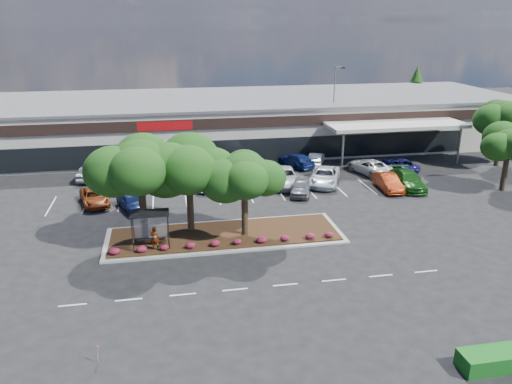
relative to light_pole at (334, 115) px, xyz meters
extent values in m
plane|color=black|center=(-14.41, -26.98, -4.71)|extent=(160.00, 160.00, 0.00)
cube|color=beige|center=(-14.41, 7.02, -1.71)|extent=(80.00, 20.00, 6.00)
cube|color=#58585B|center=(-14.41, 7.02, 1.39)|extent=(80.40, 20.40, 0.30)
cube|color=black|center=(-14.41, -3.03, 0.09)|extent=(80.00, 0.25, 1.20)
cube|color=black|center=(-14.41, -3.03, -3.11)|extent=(60.00, 0.18, 2.60)
cube|color=#A30B0E|center=(-20.41, -3.10, 0.09)|extent=(6.00, 0.12, 1.00)
cube|color=beige|center=(5.59, -5.48, -0.31)|extent=(16.00, 5.00, 0.40)
cylinder|color=slate|center=(-1.41, -7.48, -2.61)|extent=(0.24, 0.24, 4.20)
cylinder|color=slate|center=(12.59, -7.48, -2.61)|extent=(0.24, 0.24, 4.20)
cube|color=#9B9B96|center=(-16.41, -22.98, -4.64)|extent=(18.00, 6.00, 0.15)
cube|color=#432C15|center=(-16.41, -22.98, -4.51)|extent=(17.20, 5.20, 0.12)
cube|color=silver|center=(-26.41, -30.98, -4.71)|extent=(1.60, 0.12, 0.01)
cube|color=silver|center=(-23.21, -30.98, -4.71)|extent=(1.60, 0.12, 0.01)
cube|color=silver|center=(-20.01, -30.98, -4.71)|extent=(1.60, 0.12, 0.01)
cube|color=silver|center=(-16.81, -30.98, -4.71)|extent=(1.60, 0.12, 0.01)
cube|color=silver|center=(-13.61, -30.98, -4.71)|extent=(1.60, 0.12, 0.01)
cube|color=silver|center=(-10.41, -30.98, -4.71)|extent=(1.60, 0.12, 0.01)
cube|color=silver|center=(-7.21, -30.98, -4.71)|extent=(1.60, 0.12, 0.01)
cube|color=silver|center=(-4.01, -30.98, -4.71)|extent=(1.60, 0.12, 0.01)
cube|color=silver|center=(-30.91, -13.48, -4.71)|extent=(0.12, 5.00, 0.01)
cube|color=silver|center=(-27.91, -13.48, -4.71)|extent=(0.12, 5.00, 0.01)
cube|color=silver|center=(-24.91, -13.48, -4.71)|extent=(0.12, 5.00, 0.01)
cube|color=silver|center=(-21.91, -13.48, -4.71)|extent=(0.12, 5.00, 0.01)
cube|color=silver|center=(-18.91, -13.48, -4.71)|extent=(0.12, 5.00, 0.01)
cube|color=silver|center=(-15.91, -13.48, -4.71)|extent=(0.12, 5.00, 0.01)
cube|color=silver|center=(-12.91, -13.48, -4.71)|extent=(0.12, 5.00, 0.01)
cube|color=silver|center=(-9.91, -13.48, -4.71)|extent=(0.12, 5.00, 0.01)
cube|color=silver|center=(-6.91, -13.48, -4.71)|extent=(0.12, 5.00, 0.01)
cube|color=silver|center=(-3.91, -13.48, -4.71)|extent=(0.12, 5.00, 0.01)
cube|color=silver|center=(-0.91, -13.48, -4.71)|extent=(0.12, 5.00, 0.01)
cube|color=silver|center=(2.09, -13.48, -4.71)|extent=(0.12, 5.00, 0.01)
cylinder|color=black|center=(-23.16, -23.53, -3.20)|extent=(0.08, 0.08, 2.50)
cylinder|color=black|center=(-20.66, -23.53, -3.20)|extent=(0.08, 0.08, 2.50)
cylinder|color=black|center=(-23.16, -24.83, -3.20)|extent=(0.08, 0.08, 2.50)
cylinder|color=black|center=(-20.66, -24.83, -3.20)|extent=(0.08, 0.08, 2.50)
cube|color=black|center=(-21.91, -24.18, -1.91)|extent=(2.75, 1.55, 0.10)
cube|color=silver|center=(-21.91, -23.53, -3.08)|extent=(2.30, 0.03, 2.00)
cube|color=black|center=(-21.91, -23.93, -4.00)|extent=(2.00, 0.35, 0.06)
cone|color=#0D3B0D|center=(19.59, 17.02, -0.21)|extent=(3.96, 3.96, 9.00)
imported|color=#594C47|center=(-21.65, -24.77, -3.60)|extent=(0.68, 0.51, 1.70)
cube|color=#9B9B96|center=(-0.10, 0.02, -4.51)|extent=(0.50, 0.50, 0.40)
cylinder|color=slate|center=(-0.10, 0.02, 0.78)|extent=(0.14, 0.14, 10.19)
cube|color=slate|center=(0.34, -0.07, 5.72)|extent=(0.93, 0.39, 0.14)
cube|color=black|center=(0.83, -0.16, 5.65)|extent=(0.50, 0.38, 0.18)
cube|color=tan|center=(-24.33, -36.65, -4.23)|extent=(0.03, 0.03, 0.98)
cube|color=#FF43A6|center=(-24.28, -36.65, -3.82)|extent=(0.02, 0.14, 0.18)
imported|color=brown|center=(-27.05, -13.70, -4.04)|extent=(3.34, 5.25, 1.35)
imported|color=navy|center=(-23.76, -15.58, -3.99)|extent=(3.12, 4.59, 1.45)
imported|color=navy|center=(-16.59, -11.22, -4.01)|extent=(2.70, 4.54, 1.41)
imported|color=#B3B6C0|center=(-9.02, -11.45, -3.86)|extent=(3.01, 6.24, 1.71)
imported|color=slate|center=(-8.06, -14.51, -3.96)|extent=(3.23, 4.80, 1.52)
imported|color=silver|center=(-4.89, -11.99, -3.88)|extent=(4.96, 6.58, 1.66)
imported|color=#195015|center=(2.87, -14.61, -3.89)|extent=(2.86, 5.87, 1.64)
imported|color=#942A0A|center=(0.66, -14.76, -3.94)|extent=(1.86, 4.79, 1.56)
imported|color=#505056|center=(-28.15, -6.06, -3.93)|extent=(2.79, 5.01, 1.57)
imported|color=#6C2603|center=(-19.19, -7.74, -3.96)|extent=(3.49, 4.78, 1.51)
imported|color=#1C4924|center=(-15.45, -9.10, -3.91)|extent=(3.40, 5.15, 1.60)
imported|color=black|center=(-14.82, -9.17, -4.04)|extent=(1.53, 4.15, 1.36)
imported|color=white|center=(-12.47, -8.17, -3.91)|extent=(4.38, 5.97, 1.61)
imported|color=navy|center=(-6.03, -5.17, -3.96)|extent=(3.78, 5.59, 1.50)
imported|color=silver|center=(-3.55, -4.79, -4.03)|extent=(3.09, 4.40, 1.38)
imported|color=white|center=(1.06, -9.20, -3.93)|extent=(4.01, 6.12, 1.56)
imported|color=navy|center=(4.85, -8.74, -4.04)|extent=(2.75, 5.09, 1.36)
camera|label=1|loc=(-20.53, -57.88, 11.07)|focal=35.00mm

